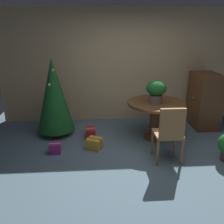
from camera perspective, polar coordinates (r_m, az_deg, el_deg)
name	(u,v)px	position (r m, az deg, el deg)	size (l,w,h in m)	color
ground_plane	(146,164)	(4.15, 7.94, -12.18)	(6.60, 6.60, 0.00)	slate
back_wall_panel	(129,66)	(5.78, 4.08, 10.74)	(6.00, 0.10, 2.60)	tan
round_dining_table	(156,112)	(4.90, 10.32, 0.09)	(1.14, 1.14, 0.77)	brown
flower_vase	(156,90)	(4.73, 10.41, 5.17)	(0.39, 0.39, 0.44)	#665B51
wooden_chair_near	(169,132)	(4.07, 13.44, -4.53)	(0.45, 0.42, 0.98)	#9E6B3D
holiday_tree	(54,95)	(5.06, -13.55, 3.96)	(0.77, 0.77, 1.62)	brown
gift_box_purple	(55,148)	(4.54, -13.29, -8.30)	(0.21, 0.18, 0.19)	#9E287A
gift_box_red	(91,133)	(5.03, -5.07, -4.93)	(0.20, 0.29, 0.20)	red
gift_box_gold	(94,144)	(4.57, -4.19, -7.45)	(0.34, 0.32, 0.21)	gold
wooden_cabinet	(204,100)	(5.83, 20.98, 2.60)	(0.55, 0.80, 1.22)	brown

